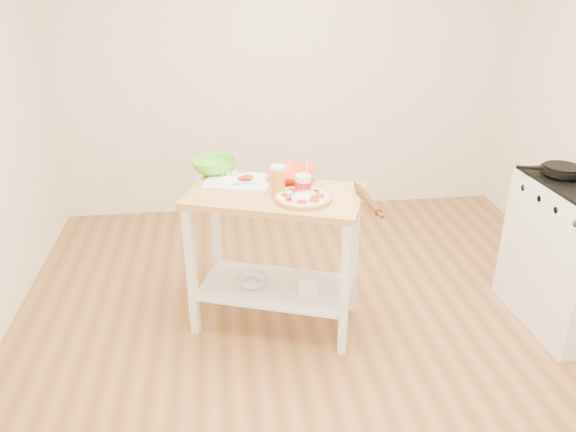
# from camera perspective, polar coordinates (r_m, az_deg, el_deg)

# --- Properties ---
(room_shell) EXTENTS (4.04, 4.54, 2.74)m
(room_shell) POSITION_cam_1_polar(r_m,az_deg,el_deg) (2.83, 5.26, 8.06)
(room_shell) COLOR #A36B3C
(room_shell) RESTS_ON ground
(prep_island) EXTENTS (1.15, 0.87, 0.90)m
(prep_island) POSITION_cam_1_polar(r_m,az_deg,el_deg) (3.41, -1.33, -1.68)
(prep_island) COLOR tan
(prep_island) RESTS_ON ground
(skillet) EXTENTS (0.38, 0.25, 0.03)m
(skillet) POSITION_cam_1_polar(r_m,az_deg,el_deg) (3.84, 25.97, 4.24)
(skillet) COLOR black
(skillet) RESTS_ON gas_stove
(pizza) EXTENTS (0.33, 0.33, 0.05)m
(pizza) POSITION_cam_1_polar(r_m,az_deg,el_deg) (3.20, 1.51, 1.91)
(pizza) COLOR tan
(pizza) RESTS_ON prep_island
(cutting_board) EXTENTS (0.47, 0.40, 0.04)m
(cutting_board) POSITION_cam_1_polar(r_m,az_deg,el_deg) (3.48, -5.02, 3.63)
(cutting_board) COLOR white
(cutting_board) RESTS_ON prep_island
(spatula) EXTENTS (0.16, 0.05, 0.01)m
(spatula) POSITION_cam_1_polar(r_m,az_deg,el_deg) (3.41, -4.53, 3.32)
(spatula) COLOR #3FD7CD
(spatula) RESTS_ON cutting_board
(knife) EXTENTS (0.26, 0.12, 0.01)m
(knife) POSITION_cam_1_polar(r_m,az_deg,el_deg) (3.65, -6.86, 4.70)
(knife) COLOR silver
(knife) RESTS_ON cutting_board
(orange_bowl) EXTENTS (0.40, 0.40, 0.07)m
(orange_bowl) POSITION_cam_1_polar(r_m,az_deg,el_deg) (3.48, 0.39, 4.19)
(orange_bowl) COLOR #FE3D19
(orange_bowl) RESTS_ON prep_island
(green_bowl) EXTENTS (0.38, 0.38, 0.09)m
(green_bowl) POSITION_cam_1_polar(r_m,az_deg,el_deg) (3.64, -7.49, 5.05)
(green_bowl) COLOR #5ED728
(green_bowl) RESTS_ON prep_island
(beer_pint) EXTENTS (0.09, 0.09, 0.17)m
(beer_pint) POSITION_cam_1_polar(r_m,az_deg,el_deg) (3.25, -1.02, 3.67)
(beer_pint) COLOR orange
(beer_pint) RESTS_ON prep_island
(yogurt_tub) EXTENTS (0.09, 0.09, 0.20)m
(yogurt_tub) POSITION_cam_1_polar(r_m,az_deg,el_deg) (3.28, 1.55, 3.25)
(yogurt_tub) COLOR white
(yogurt_tub) RESTS_ON prep_island
(rolling_pin) EXTENTS (0.06, 0.37, 0.04)m
(rolling_pin) POSITION_cam_1_polar(r_m,az_deg,el_deg) (3.18, 8.10, 1.65)
(rolling_pin) COLOR #613116
(rolling_pin) RESTS_ON prep_island
(shelf_glass_bowl) EXTENTS (0.20, 0.20, 0.06)m
(shelf_glass_bowl) POSITION_cam_1_polar(r_m,az_deg,el_deg) (3.59, -3.69, -6.63)
(shelf_glass_bowl) COLOR silver
(shelf_glass_bowl) RESTS_ON prep_island
(shelf_bin) EXTENTS (0.15, 0.15, 0.11)m
(shelf_bin) POSITION_cam_1_polar(r_m,az_deg,el_deg) (3.51, 2.19, -6.90)
(shelf_bin) COLOR white
(shelf_bin) RESTS_ON prep_island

